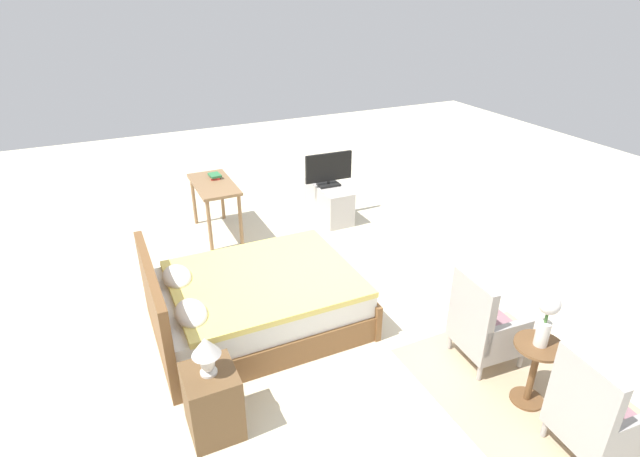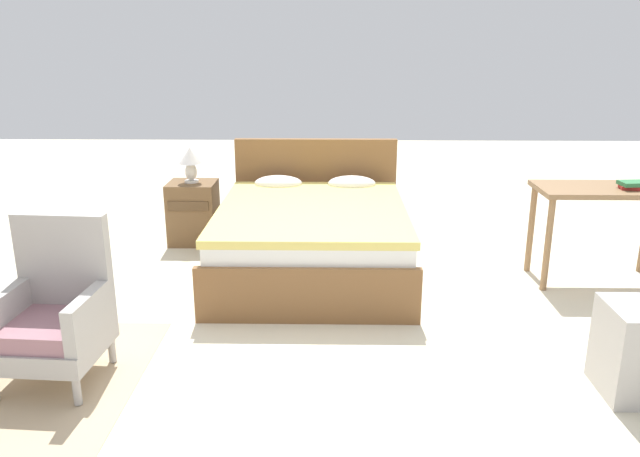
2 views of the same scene
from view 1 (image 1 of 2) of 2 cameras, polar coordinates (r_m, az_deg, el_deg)
The scene contains 13 objects.
ground_plane at distance 5.74m, azimuth 2.39°, elevation -8.09°, with size 16.00×16.00×0.00m, color beige.
floor_rug at distance 4.91m, azimuth 22.84°, elevation -17.44°, with size 2.10×1.50×0.01m.
bed at distance 5.20m, azimuth -7.68°, elevation -8.34°, with size 1.55×2.06×0.96m.
armchair_by_window_left at distance 4.39m, azimuth 28.82°, elevation -18.26°, with size 0.58×0.58×0.92m.
armchair_by_window_right at distance 4.93m, azimuth 18.20°, elevation -10.60°, with size 0.57×0.57×0.92m.
side_table at distance 4.65m, azimuth 23.30°, elevation -14.23°, with size 0.40×0.40×0.61m.
flower_vase at distance 4.35m, azimuth 24.52°, elevation -8.96°, with size 0.17×0.17×0.48m.
nightstand at distance 4.21m, azimuth -12.17°, elevation -18.77°, with size 0.44×0.41×0.59m.
table_lamp at distance 3.88m, azimuth -12.89°, elevation -13.45°, with size 0.22×0.22×0.33m.
tv_stand at distance 7.57m, azimuth 0.97°, elevation 3.12°, with size 0.96×0.40×0.51m.
tv_flatscreen at distance 7.39m, azimuth 0.99°, elevation 6.80°, with size 0.21×0.73×0.50m.
vanity_desk at distance 7.05m, azimuth -11.99°, elevation 4.22°, with size 1.04×0.52×0.77m.
book_stack at distance 7.17m, azimuth -11.92°, elevation 5.89°, with size 0.21×0.16×0.06m.
Camera 1 is at (-4.18, 2.22, 3.24)m, focal length 28.00 mm.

